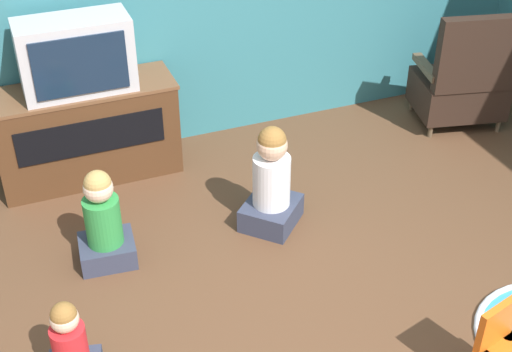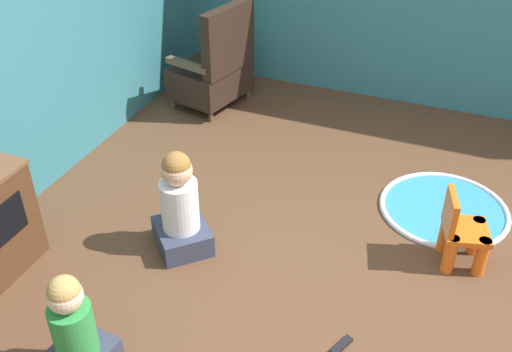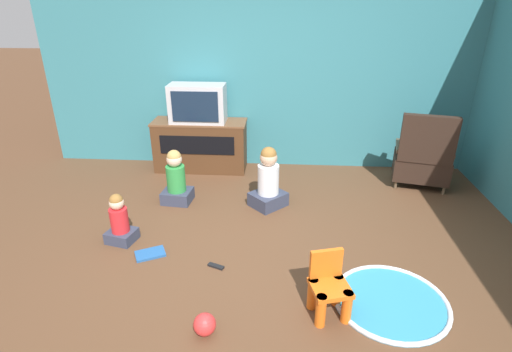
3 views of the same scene
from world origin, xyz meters
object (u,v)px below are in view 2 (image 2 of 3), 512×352
object	(u,v)px
yellow_kid_chair	(461,235)
child_watching_right	(74,333)
child_watching_left	(180,208)
remote_control	(342,345)
black_armchair	(215,69)

from	to	relation	value
yellow_kid_chair	child_watching_right	distance (m)	2.29
child_watching_left	remote_control	size ratio (longest dim) A/B	4.54
child_watching_left	remote_control	xyz separation A→B (m)	(-0.41, -1.17, -0.30)
black_armchair	child_watching_left	distance (m)	1.97
black_armchair	yellow_kid_chair	xyz separation A→B (m)	(-1.35, -2.30, -0.15)
black_armchair	child_watching_left	bearing A→B (deg)	32.19
child_watching_left	child_watching_right	bearing A→B (deg)	134.20
black_armchair	child_watching_right	size ratio (longest dim) A/B	1.50
child_watching_left	child_watching_right	xyz separation A→B (m)	(-1.05, 0.02, -0.03)
child_watching_right	yellow_kid_chair	bearing A→B (deg)	-41.29
child_watching_left	remote_control	distance (m)	1.27
child_watching_right	black_armchair	bearing A→B (deg)	17.64
black_armchair	child_watching_left	world-z (taller)	black_armchair
child_watching_right	remote_control	world-z (taller)	child_watching_right
black_armchair	remote_control	world-z (taller)	black_armchair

